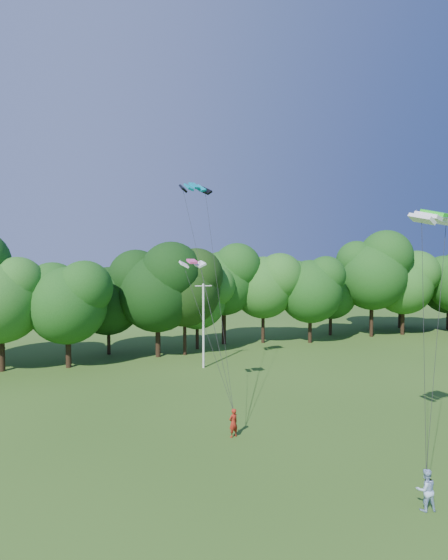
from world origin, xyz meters
name	(u,v)px	position (x,y,z in m)	size (l,w,h in m)	color
utility_pole	(203,325)	(5.06, 27.82, 4.16)	(1.61, 0.35, 8.08)	silver
kite_flyer_left	(233,423)	(0.80, 12.17, 0.85)	(0.62, 0.41, 1.71)	maroon
kite_flyer_right	(426,490)	(5.00, 2.12, 0.89)	(0.86, 0.67, 1.77)	#A5C0E5
kite_teal	(194,186)	(2.06, 22.05, 16.25)	(2.66, 1.47, 0.66)	#05859D
kite_green	(435,213)	(7.51, 4.17, 12.73)	(2.82, 1.67, 0.46)	#23E622
kite_pink	(192,261)	(0.44, 18.22, 10.34)	(1.83, 0.93, 0.34)	#F64497
tree_back_center	(185,284)	(5.22, 33.75, 7.74)	(8.52, 8.52, 12.40)	black
tree_back_east	(372,271)	(35.60, 38.46, 8.45)	(9.31, 9.31, 13.54)	#342515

